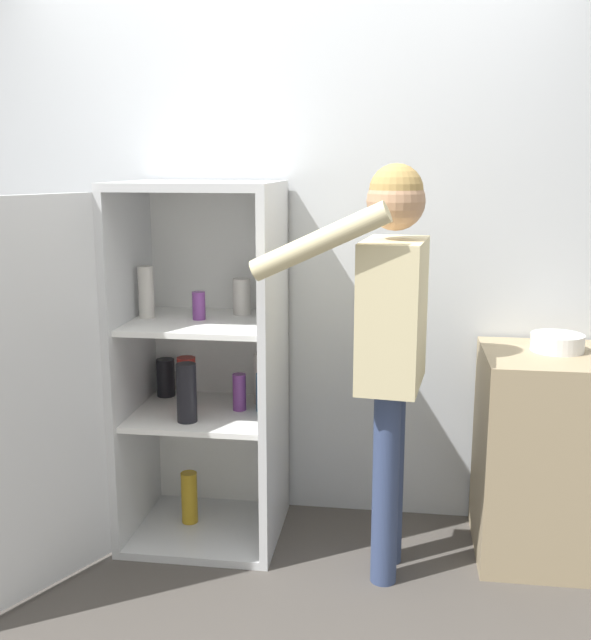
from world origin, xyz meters
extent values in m
plane|color=#4C4742|center=(0.00, 0.00, 0.00)|extent=(12.00, 12.00, 0.00)
cube|color=silver|center=(0.00, 0.98, 1.27)|extent=(7.00, 0.06, 2.55)
cube|color=silver|center=(-0.35, 0.63, 0.02)|extent=(0.68, 0.61, 0.04)
cube|color=silver|center=(-0.35, 0.63, 1.58)|extent=(0.68, 0.61, 0.04)
cube|color=white|center=(-0.35, 0.91, 0.80)|extent=(0.68, 0.03, 1.52)
cube|color=silver|center=(-0.67, 0.63, 0.80)|extent=(0.03, 0.61, 1.52)
cube|color=silver|center=(-0.03, 0.63, 0.80)|extent=(0.04, 0.61, 1.52)
cube|color=white|center=(-0.35, 0.63, 0.57)|extent=(0.61, 0.54, 0.02)
cube|color=white|center=(-0.35, 0.63, 0.99)|extent=(0.61, 0.54, 0.02)
cube|color=silver|center=(-0.87, 0.03, 0.80)|extent=(0.35, 0.62, 1.52)
cylinder|color=#723884|center=(-0.36, 0.64, 1.06)|extent=(0.06, 0.06, 0.12)
cylinder|color=teal|center=(-0.09, 0.66, 0.67)|extent=(0.06, 0.06, 0.17)
cylinder|color=beige|center=(-0.11, 0.77, 0.70)|extent=(0.07, 0.07, 0.23)
cylinder|color=#B78C1E|center=(-0.43, 0.64, 0.16)|extent=(0.07, 0.07, 0.24)
cylinder|color=black|center=(-0.38, 0.48, 0.71)|extent=(0.09, 0.09, 0.25)
cylinder|color=beige|center=(-0.20, 0.77, 1.08)|extent=(0.08, 0.08, 0.16)
cylinder|color=black|center=(-0.58, 0.82, 0.68)|extent=(0.09, 0.09, 0.18)
cylinder|color=maroon|center=(-0.44, 0.67, 0.70)|extent=(0.08, 0.08, 0.23)
cylinder|color=#723884|center=(-0.19, 0.66, 0.67)|extent=(0.06, 0.06, 0.17)
cylinder|color=beige|center=(-0.60, 0.64, 1.11)|extent=(0.07, 0.07, 0.23)
cylinder|color=#384770|center=(0.47, 0.32, 0.41)|extent=(0.11, 0.11, 0.81)
cylinder|color=#384770|center=(0.49, 0.49, 0.41)|extent=(0.11, 0.11, 0.81)
cube|color=beige|center=(0.48, 0.41, 1.10)|extent=(0.28, 0.44, 0.57)
sphere|color=tan|center=(0.48, 0.41, 1.53)|extent=(0.22, 0.22, 0.22)
sphere|color=#AD894C|center=(0.48, 0.41, 1.57)|extent=(0.20, 0.20, 0.20)
cylinder|color=beige|center=(0.21, 0.21, 1.39)|extent=(0.53, 0.14, 0.30)
cylinder|color=beige|center=(0.50, 0.64, 1.07)|extent=(0.08, 0.08, 0.54)
cube|color=tan|center=(1.14, 0.65, 0.45)|extent=(0.56, 0.56, 0.90)
cylinder|color=white|center=(1.16, 0.70, 0.93)|extent=(0.22, 0.22, 0.07)
camera|label=1|loc=(0.50, -2.47, 1.67)|focal=42.00mm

